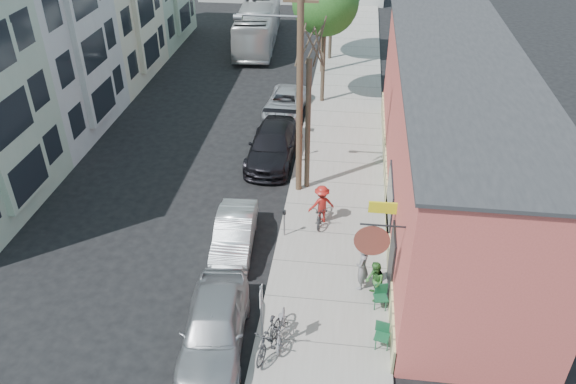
# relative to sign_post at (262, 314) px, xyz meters

# --- Properties ---
(ground) EXTENTS (120.00, 120.00, 0.00)m
(ground) POSITION_rel_sign_post_xyz_m (-2.35, 4.58, -1.83)
(ground) COLOR black
(sidewalk) EXTENTS (4.50, 58.00, 0.15)m
(sidewalk) POSITION_rel_sign_post_xyz_m (1.90, 15.58, -1.76)
(sidewalk) COLOR gray
(sidewalk) RESTS_ON ground
(cafe_building) EXTENTS (6.60, 20.20, 6.61)m
(cafe_building) POSITION_rel_sign_post_xyz_m (6.64, 9.57, 1.47)
(cafe_building) COLOR #BA4B45
(cafe_building) RESTS_ON ground
(apartment_row) EXTENTS (6.30, 32.00, 9.00)m
(apartment_row) POSITION_rel_sign_post_xyz_m (-14.20, 18.58, 2.67)
(apartment_row) COLOR #99AC91
(apartment_row) RESTS_ON ground
(sign_post) EXTENTS (0.07, 0.45, 2.80)m
(sign_post) POSITION_rel_sign_post_xyz_m (0.00, 0.00, 0.00)
(sign_post) COLOR slate
(sign_post) RESTS_ON sidewalk
(parking_meter_near) EXTENTS (0.14, 0.14, 1.24)m
(parking_meter_near) POSITION_rel_sign_post_xyz_m (-0.10, 6.20, -0.85)
(parking_meter_near) COLOR slate
(parking_meter_near) RESTS_ON sidewalk
(parking_meter_far) EXTENTS (0.14, 0.14, 1.24)m
(parking_meter_far) POSITION_rel_sign_post_xyz_m (-0.10, 12.95, -0.85)
(parking_meter_far) COLOR slate
(parking_meter_far) RESTS_ON sidewalk
(utility_pole_near) EXTENTS (3.57, 0.28, 10.00)m
(utility_pole_near) POSITION_rel_sign_post_xyz_m (0.04, 9.82, 3.58)
(utility_pole_near) COLOR #503A28
(utility_pole_near) RESTS_ON sidewalk
(tree_bare) EXTENTS (0.24, 0.24, 6.24)m
(tree_bare) POSITION_rel_sign_post_xyz_m (0.45, 10.14, 1.44)
(tree_bare) COLOR #44392C
(tree_bare) RESTS_ON sidewalk
(tree_leafy_mid) EXTENTS (3.79, 3.79, 7.87)m
(tree_leafy_mid) POSITION_rel_sign_post_xyz_m (0.45, 20.09, 4.28)
(tree_leafy_mid) COLOR #44392C
(tree_leafy_mid) RESTS_ON sidewalk
(patio_chair_a) EXTENTS (0.60, 0.60, 0.88)m
(patio_chair_a) POSITION_rel_sign_post_xyz_m (3.77, 2.49, -1.24)
(patio_chair_a) COLOR #13472B
(patio_chair_a) RESTS_ON sidewalk
(patio_chair_b) EXTENTS (0.60, 0.60, 0.88)m
(patio_chair_b) POSITION_rel_sign_post_xyz_m (3.79, 0.69, -1.24)
(patio_chair_b) COLOR #13472B
(patio_chair_b) RESTS_ON sidewalk
(patron_grey) EXTENTS (0.58, 0.76, 1.86)m
(patron_grey) POSITION_rel_sign_post_xyz_m (3.09, 3.45, -0.75)
(patron_grey) COLOR slate
(patron_grey) RESTS_ON sidewalk
(patron_green) EXTENTS (0.72, 0.86, 1.58)m
(patron_green) POSITION_rel_sign_post_xyz_m (3.54, 2.91, -0.89)
(patron_green) COLOR #306B2A
(patron_green) RESTS_ON sidewalk
(cyclist) EXTENTS (1.30, 1.05, 1.76)m
(cyclist) POSITION_rel_sign_post_xyz_m (1.34, 7.37, -0.80)
(cyclist) COLOR maroon
(cyclist) RESTS_ON sidewalk
(cyclist_bike) EXTENTS (0.79, 1.91, 0.98)m
(cyclist_bike) POSITION_rel_sign_post_xyz_m (1.34, 7.37, -1.19)
(cyclist_bike) COLOR black
(cyclist_bike) RESTS_ON sidewalk
(parked_bike_a) EXTENTS (1.03, 2.07, 1.20)m
(parked_bike_a) POSITION_rel_sign_post_xyz_m (0.19, 0.04, -1.08)
(parked_bike_a) COLOR black
(parked_bike_a) RESTS_ON sidewalk
(parked_bike_b) EXTENTS (0.71, 1.93, 1.01)m
(parked_bike_b) POSITION_rel_sign_post_xyz_m (0.51, 0.64, -1.18)
(parked_bike_b) COLOR slate
(parked_bike_b) RESTS_ON sidewalk
(car_0) EXTENTS (2.44, 5.14, 1.70)m
(car_0) POSITION_rel_sign_post_xyz_m (-1.61, 0.22, -0.98)
(car_0) COLOR gray
(car_0) RESTS_ON ground
(car_1) EXTENTS (1.78, 4.34, 1.40)m
(car_1) POSITION_rel_sign_post_xyz_m (-2.01, 5.33, -1.13)
(car_1) COLOR silver
(car_1) RESTS_ON ground
(car_2) EXTENTS (2.37, 5.61, 1.62)m
(car_2) POSITION_rel_sign_post_xyz_m (-1.55, 12.73, -1.02)
(car_2) COLOR black
(car_2) RESTS_ON ground
(car_3) EXTENTS (2.49, 4.84, 1.30)m
(car_3) POSITION_rel_sign_post_xyz_m (-1.59, 18.36, -1.18)
(car_3) COLOR #B4B5BC
(car_3) RESTS_ON ground
(bus) EXTENTS (3.37, 11.47, 3.15)m
(bus) POSITION_rel_sign_post_xyz_m (-5.35, 30.84, -0.25)
(bus) COLOR silver
(bus) RESTS_ON ground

